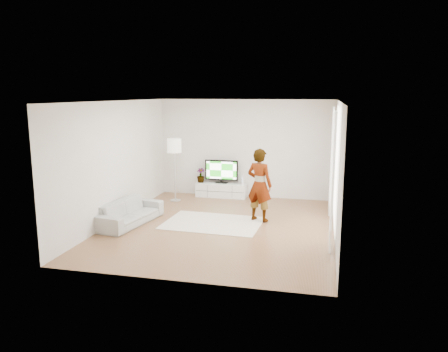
% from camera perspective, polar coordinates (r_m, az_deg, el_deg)
% --- Properties ---
extents(floor, '(6.00, 6.00, 0.00)m').
position_cam_1_polar(floor, '(9.95, -0.44, -6.59)').
color(floor, '#986A44').
rests_on(floor, ground).
extents(ceiling, '(6.00, 6.00, 0.00)m').
position_cam_1_polar(ceiling, '(9.50, -0.47, 9.75)').
color(ceiling, white).
rests_on(ceiling, wall_back).
extents(wall_left, '(0.02, 6.00, 2.80)m').
position_cam_1_polar(wall_left, '(10.49, -13.86, 1.85)').
color(wall_left, white).
rests_on(wall_left, floor).
extents(wall_right, '(0.02, 6.00, 2.80)m').
position_cam_1_polar(wall_right, '(9.37, 14.58, 0.78)').
color(wall_right, white).
rests_on(wall_right, floor).
extents(wall_back, '(5.00, 0.02, 2.80)m').
position_cam_1_polar(wall_back, '(12.53, 2.75, 3.58)').
color(wall_back, white).
rests_on(wall_back, floor).
extents(wall_front, '(5.00, 0.02, 2.80)m').
position_cam_1_polar(wall_front, '(6.80, -6.36, -2.66)').
color(wall_front, white).
rests_on(wall_front, floor).
extents(window, '(0.01, 2.60, 2.50)m').
position_cam_1_polar(window, '(9.66, 14.43, 1.38)').
color(window, white).
rests_on(window, wall_right).
extents(curtain_near, '(0.04, 0.70, 2.60)m').
position_cam_1_polar(curtain_near, '(8.40, 14.04, -0.69)').
color(curtain_near, white).
rests_on(curtain_near, floor).
extents(curtain_far, '(0.04, 0.70, 2.60)m').
position_cam_1_polar(curtain_far, '(10.96, 13.86, 1.96)').
color(curtain_far, white).
rests_on(curtain_far, floor).
extents(media_console, '(1.45, 0.41, 0.41)m').
position_cam_1_polar(media_console, '(12.64, -0.36, -1.85)').
color(media_console, white).
rests_on(media_console, floor).
extents(television, '(0.96, 0.19, 0.67)m').
position_cam_1_polar(television, '(12.56, -0.33, 0.71)').
color(television, black).
rests_on(television, media_console).
extents(game_console, '(0.08, 0.18, 0.24)m').
position_cam_1_polar(game_console, '(12.45, 2.49, -0.53)').
color(game_console, white).
rests_on(game_console, media_console).
extents(potted_plant, '(0.24, 0.24, 0.41)m').
position_cam_1_polar(potted_plant, '(12.72, -3.07, 0.10)').
color(potted_plant, '#3F7238').
rests_on(potted_plant, media_console).
extents(rug, '(2.28, 1.69, 0.01)m').
position_cam_1_polar(rug, '(10.20, -1.46, -6.13)').
color(rug, silver).
rests_on(rug, floor).
extents(player, '(0.73, 0.60, 1.71)m').
position_cam_1_polar(player, '(10.20, 4.65, -1.16)').
color(player, '#334772').
rests_on(player, rug).
extents(sofa, '(1.03, 1.96, 0.55)m').
position_cam_1_polar(sofa, '(10.30, -12.27, -4.66)').
color(sofa, '#A8A8A3').
rests_on(sofa, floor).
extents(floor_lamp, '(0.39, 0.39, 1.74)m').
position_cam_1_polar(floor_lamp, '(12.06, -6.51, 3.61)').
color(floor_lamp, silver).
rests_on(floor_lamp, floor).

